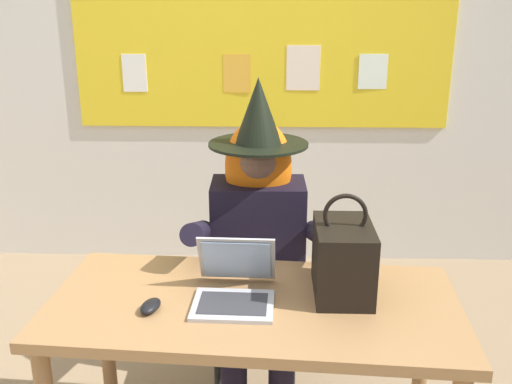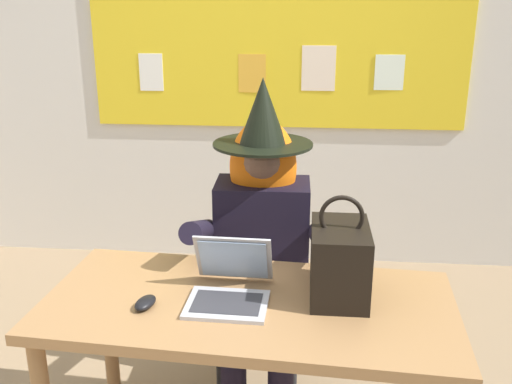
# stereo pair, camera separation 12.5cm
# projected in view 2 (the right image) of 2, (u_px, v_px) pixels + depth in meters

# --- Properties ---
(wall_back_bulletin) EXTENTS (6.69, 2.18, 2.85)m
(wall_back_bulletin) POSITION_uv_depth(u_px,v_px,m) (279.00, 51.00, 3.68)
(wall_back_bulletin) COLOR silver
(wall_back_bulletin) RESTS_ON ground
(desk_main) EXTENTS (1.49, 0.77, 0.74)m
(desk_main) POSITION_uv_depth(u_px,v_px,m) (248.00, 324.00, 2.05)
(desk_main) COLOR #A37547
(desk_main) RESTS_ON ground
(chair_at_desk) EXTENTS (0.45, 0.45, 0.90)m
(chair_at_desk) POSITION_uv_depth(u_px,v_px,m) (264.00, 271.00, 2.76)
(chair_at_desk) COLOR black
(chair_at_desk) RESTS_ON ground
(person_costumed) EXTENTS (0.60, 0.69, 1.44)m
(person_costumed) POSITION_uv_depth(u_px,v_px,m) (262.00, 225.00, 2.55)
(person_costumed) COLOR black
(person_costumed) RESTS_ON ground
(laptop) EXTENTS (0.29, 0.32, 0.21)m
(laptop) POSITION_uv_depth(u_px,v_px,m) (230.00, 286.00, 2.03)
(laptop) COLOR #B7B7BC
(laptop) RESTS_ON desk_main
(computer_mouse) EXTENTS (0.08, 0.12, 0.03)m
(computer_mouse) POSITION_uv_depth(u_px,v_px,m) (145.00, 303.00, 1.97)
(computer_mouse) COLOR black
(computer_mouse) RESTS_ON desk_main
(handbag) EXTENTS (0.20, 0.30, 0.38)m
(handbag) POSITION_uv_depth(u_px,v_px,m) (339.00, 261.00, 2.02)
(handbag) COLOR black
(handbag) RESTS_ON desk_main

